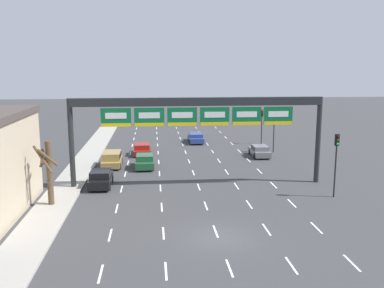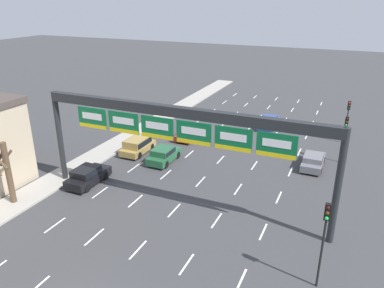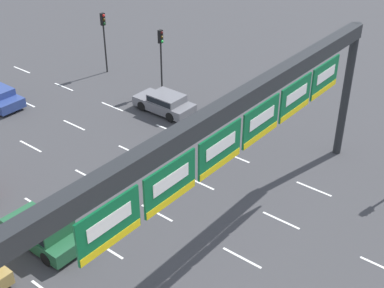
{
  "view_description": "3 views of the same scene",
  "coord_description": "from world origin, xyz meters",
  "px_view_note": "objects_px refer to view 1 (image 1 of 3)",
  "views": [
    {
      "loc": [
        -3.82,
        -24.35,
        10.4
      ],
      "look_at": [
        -0.67,
        10.1,
        3.96
      ],
      "focal_mm": 40.0,
      "sensor_mm": 36.0,
      "label": 1
    },
    {
      "loc": [
        10.75,
        -10.06,
        14.52
      ],
      "look_at": [
        0.39,
        13.34,
        4.43
      ],
      "focal_mm": 35.0,
      "sensor_mm": 36.0,
      "label": 2
    },
    {
      "loc": [
        -14.93,
        1.75,
        16.23
      ],
      "look_at": [
        1.93,
        15.35,
        3.26
      ],
      "focal_mm": 50.0,
      "sensor_mm": 36.0,
      "label": 3
    }
  ],
  "objects_px": {
    "traffic_light_far_end": "(336,153)",
    "car_blue": "(196,137)",
    "car_grey": "(260,151)",
    "car_black": "(101,178)",
    "suv_gold": "(112,158)",
    "sign_gantry": "(198,113)",
    "tree_bare_closest": "(48,170)",
    "car_green": "(145,161)",
    "traffic_light_near_gantry": "(262,120)",
    "car_red": "(142,149)",
    "traffic_light_mid_block": "(274,126)"
  },
  "relations": [
    {
      "from": "traffic_light_mid_block",
      "to": "car_blue",
      "type": "bearing_deg",
      "value": 139.17
    },
    {
      "from": "traffic_light_mid_block",
      "to": "car_red",
      "type": "bearing_deg",
      "value": 179.85
    },
    {
      "from": "car_green",
      "to": "suv_gold",
      "type": "height_order",
      "value": "suv_gold"
    },
    {
      "from": "sign_gantry",
      "to": "car_grey",
      "type": "distance_m",
      "value": 14.93
    },
    {
      "from": "car_grey",
      "to": "tree_bare_closest",
      "type": "height_order",
      "value": "tree_bare_closest"
    },
    {
      "from": "car_blue",
      "to": "car_red",
      "type": "height_order",
      "value": "car_red"
    },
    {
      "from": "car_blue",
      "to": "traffic_light_mid_block",
      "type": "height_order",
      "value": "traffic_light_mid_block"
    },
    {
      "from": "car_green",
      "to": "car_black",
      "type": "xyz_separation_m",
      "value": [
        -3.66,
        -6.53,
        0.02
      ]
    },
    {
      "from": "traffic_light_far_end",
      "to": "car_blue",
      "type": "bearing_deg",
      "value": 108.7
    },
    {
      "from": "car_blue",
      "to": "suv_gold",
      "type": "distance_m",
      "value": 16.59
    },
    {
      "from": "car_blue",
      "to": "traffic_light_mid_block",
      "type": "xyz_separation_m",
      "value": [
        8.65,
        -7.47,
        2.51
      ]
    },
    {
      "from": "car_blue",
      "to": "traffic_light_far_end",
      "type": "height_order",
      "value": "traffic_light_far_end"
    },
    {
      "from": "car_red",
      "to": "traffic_light_mid_block",
      "type": "xyz_separation_m",
      "value": [
        15.69,
        -0.04,
        2.5
      ]
    },
    {
      "from": "traffic_light_near_gantry",
      "to": "car_green",
      "type": "bearing_deg",
      "value": -141.35
    },
    {
      "from": "car_blue",
      "to": "traffic_light_far_end",
      "type": "distance_m",
      "value": 26.81
    },
    {
      "from": "traffic_light_mid_block",
      "to": "sign_gantry",
      "type": "bearing_deg",
      "value": -128.3
    },
    {
      "from": "car_grey",
      "to": "car_green",
      "type": "xyz_separation_m",
      "value": [
        -13.02,
        -4.34,
        0.06
      ]
    },
    {
      "from": "sign_gantry",
      "to": "car_blue",
      "type": "xyz_separation_m",
      "value": [
        1.88,
        20.81,
        -5.69
      ]
    },
    {
      "from": "traffic_light_mid_block",
      "to": "car_green",
      "type": "bearing_deg",
      "value": -156.6
    },
    {
      "from": "car_red",
      "to": "traffic_light_far_end",
      "type": "height_order",
      "value": "traffic_light_far_end"
    },
    {
      "from": "car_blue",
      "to": "suv_gold",
      "type": "bearing_deg",
      "value": -127.13
    },
    {
      "from": "car_blue",
      "to": "car_grey",
      "type": "bearing_deg",
      "value": -56.76
    },
    {
      "from": "car_green",
      "to": "car_blue",
      "type": "bearing_deg",
      "value": 64.79
    },
    {
      "from": "car_grey",
      "to": "car_black",
      "type": "xyz_separation_m",
      "value": [
        -16.68,
        -10.87,
        0.08
      ]
    },
    {
      "from": "car_red",
      "to": "traffic_light_far_end",
      "type": "relative_size",
      "value": 0.85
    },
    {
      "from": "car_green",
      "to": "suv_gold",
      "type": "distance_m",
      "value": 3.49
    },
    {
      "from": "traffic_light_mid_block",
      "to": "tree_bare_closest",
      "type": "distance_m",
      "value": 28.52
    },
    {
      "from": "car_red",
      "to": "car_green",
      "type": "bearing_deg",
      "value": -86.45
    },
    {
      "from": "sign_gantry",
      "to": "car_black",
      "type": "relative_size",
      "value": 5.34
    },
    {
      "from": "car_black",
      "to": "traffic_light_near_gantry",
      "type": "distance_m",
      "value": 26.7
    },
    {
      "from": "car_grey",
      "to": "traffic_light_near_gantry",
      "type": "bearing_deg",
      "value": 74.25
    },
    {
      "from": "car_grey",
      "to": "traffic_light_near_gantry",
      "type": "xyz_separation_m",
      "value": [
        2.21,
        7.84,
        2.56
      ]
    },
    {
      "from": "sign_gantry",
      "to": "tree_bare_closest",
      "type": "height_order",
      "value": "sign_gantry"
    },
    {
      "from": "suv_gold",
      "to": "car_red",
      "type": "height_order",
      "value": "suv_gold"
    },
    {
      "from": "traffic_light_near_gantry",
      "to": "car_blue",
      "type": "bearing_deg",
      "value": 167.51
    },
    {
      "from": "sign_gantry",
      "to": "car_grey",
      "type": "xyz_separation_m",
      "value": [
        8.27,
        11.06,
        -5.68
      ]
    },
    {
      "from": "tree_bare_closest",
      "to": "sign_gantry",
      "type": "bearing_deg",
      "value": 22.22
    },
    {
      "from": "car_green",
      "to": "traffic_light_near_gantry",
      "type": "distance_m",
      "value": 19.66
    },
    {
      "from": "suv_gold",
      "to": "sign_gantry",
      "type": "bearing_deg",
      "value": -43.01
    },
    {
      "from": "traffic_light_far_end",
      "to": "car_red",
      "type": "bearing_deg",
      "value": 131.19
    },
    {
      "from": "car_grey",
      "to": "tree_bare_closest",
      "type": "relative_size",
      "value": 0.86
    },
    {
      "from": "car_red",
      "to": "traffic_light_mid_block",
      "type": "height_order",
      "value": "traffic_light_mid_block"
    },
    {
      "from": "car_red",
      "to": "traffic_light_far_end",
      "type": "bearing_deg",
      "value": -48.81
    },
    {
      "from": "car_green",
      "to": "traffic_light_near_gantry",
      "type": "xyz_separation_m",
      "value": [
        15.23,
        12.18,
        2.5
      ]
    },
    {
      "from": "car_grey",
      "to": "traffic_light_mid_block",
      "type": "relative_size",
      "value": 0.92
    },
    {
      "from": "suv_gold",
      "to": "tree_bare_closest",
      "type": "bearing_deg",
      "value": -105.53
    },
    {
      "from": "car_black",
      "to": "traffic_light_near_gantry",
      "type": "height_order",
      "value": "traffic_light_near_gantry"
    },
    {
      "from": "car_grey",
      "to": "traffic_light_far_end",
      "type": "bearing_deg",
      "value": -82.07
    },
    {
      "from": "sign_gantry",
      "to": "traffic_light_near_gantry",
      "type": "distance_m",
      "value": 21.84
    },
    {
      "from": "car_grey",
      "to": "car_black",
      "type": "height_order",
      "value": "car_black"
    }
  ]
}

